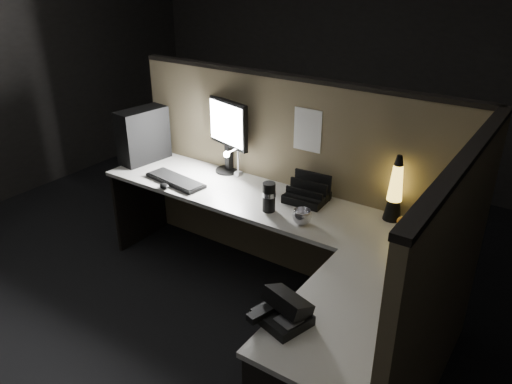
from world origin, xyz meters
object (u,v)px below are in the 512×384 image
Objects in this scene: pc_tower at (143,135)px; lava_lamp at (395,193)px; keyboard at (176,180)px; monitor at (228,129)px; desk_phone at (283,310)px.

lava_lamp reaches higher than pc_tower.
pc_tower is at bearing 167.68° from keyboard.
monitor is 1.12× the size of keyboard.
desk_phone is (1.28, -1.27, -0.29)m from monitor.
pc_tower is 0.99× the size of lava_lamp.
monitor is (0.70, 0.21, 0.13)m from pc_tower.
pc_tower reaches higher than desk_phone.
monitor reaches higher than desk_phone.
desk_phone reaches higher than keyboard.
lava_lamp is 1.24m from desk_phone.
lava_lamp reaches higher than keyboard.
pc_tower is 0.74m from monitor.
lava_lamp is (1.54, 0.35, 0.17)m from keyboard.
keyboard is 1.15× the size of lava_lamp.
desk_phone is (-0.07, -1.23, -0.13)m from lava_lamp.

